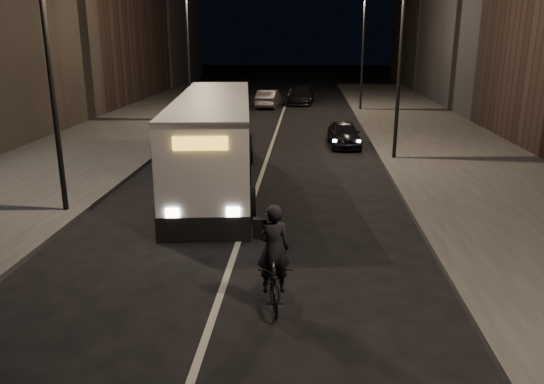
% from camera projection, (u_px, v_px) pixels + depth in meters
% --- Properties ---
extents(ground, '(180.00, 180.00, 0.00)m').
position_uv_depth(ground, '(227.00, 275.00, 12.19)').
color(ground, black).
rests_on(ground, ground).
extents(sidewalk_right, '(7.00, 70.00, 0.16)m').
position_uv_depth(sidewalk_right, '(449.00, 151.00, 25.01)').
color(sidewalk_right, '#363634').
rests_on(sidewalk_right, ground).
extents(sidewalk_left, '(7.00, 70.00, 0.16)m').
position_uv_depth(sidewalk_left, '(98.00, 146.00, 26.10)').
color(sidewalk_left, '#363634').
rests_on(sidewalk_left, ground).
extents(streetlight_right_mid, '(1.20, 0.44, 8.12)m').
position_uv_depth(streetlight_right_mid, '(395.00, 34.00, 21.80)').
color(streetlight_right_mid, black).
rests_on(streetlight_right_mid, sidewalk_right).
extents(streetlight_right_far, '(1.20, 0.44, 8.12)m').
position_uv_depth(streetlight_right_far, '(360.00, 35.00, 37.11)').
color(streetlight_right_far, black).
rests_on(streetlight_right_far, sidewalk_right).
extents(streetlight_left_near, '(1.20, 0.44, 8.12)m').
position_uv_depth(streetlight_left_near, '(55.00, 33.00, 14.83)').
color(streetlight_left_near, black).
rests_on(streetlight_left_near, sidewalk_left).
extents(streetlight_left_far, '(1.20, 0.44, 8.12)m').
position_uv_depth(streetlight_left_far, '(192.00, 34.00, 32.06)').
color(streetlight_left_far, black).
rests_on(streetlight_left_far, sidewalk_left).
extents(city_bus, '(3.87, 12.13, 3.22)m').
position_uv_depth(city_bus, '(215.00, 137.00, 19.36)').
color(city_bus, silver).
rests_on(city_bus, ground).
extents(cyclist_on_bicycle, '(0.92, 1.98, 2.20)m').
position_uv_depth(cyclist_on_bicycle, '(273.00, 272.00, 10.67)').
color(cyclist_on_bicycle, black).
rests_on(cyclist_on_bicycle, ground).
extents(car_near, '(1.68, 3.69, 1.23)m').
position_uv_depth(car_near, '(344.00, 134.00, 26.25)').
color(car_near, black).
rests_on(car_near, ground).
extents(car_mid, '(1.74, 4.20, 1.35)m').
position_uv_depth(car_mid, '(268.00, 99.00, 40.46)').
color(car_mid, '#39393B').
rests_on(car_mid, ground).
extents(car_far, '(2.30, 4.99, 1.41)m').
position_uv_depth(car_far, '(301.00, 95.00, 42.66)').
color(car_far, black).
rests_on(car_far, ground).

